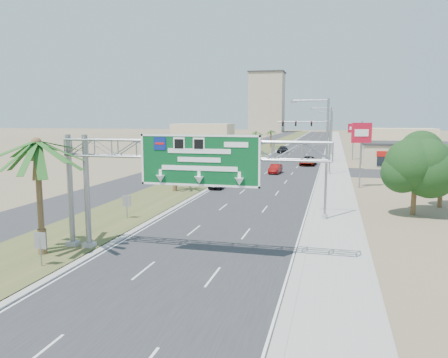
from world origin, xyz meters
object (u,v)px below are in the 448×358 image
at_px(sign_gantry, 176,158).
at_px(pole_sign_blue, 363,136).
at_px(store_building, 417,156).
at_px(car_far, 283,150).
at_px(palm_near, 36,143).
at_px(pole_sign_red_far, 353,131).
at_px(car_right_lane, 308,161).
at_px(car_left_lane, 218,183).
at_px(car_mid_lane, 275,169).
at_px(signal_mast, 319,137).
at_px(pole_sign_red_near, 361,136).

height_order(sign_gantry, pole_sign_blue, sign_gantry).
xyz_separation_m(store_building, pole_sign_blue, (-9.00, 1.43, 3.25)).
relative_size(sign_gantry, car_far, 3.10).
relative_size(palm_near, store_building, 0.46).
distance_m(store_building, car_far, 36.52).
distance_m(pole_sign_blue, pole_sign_red_far, 9.96).
relative_size(car_right_lane, pole_sign_blue, 0.78).
bearing_deg(pole_sign_blue, car_left_lane, -120.20).
bearing_deg(car_mid_lane, store_building, 36.22).
distance_m(signal_mast, car_far, 22.06).
xyz_separation_m(pole_sign_red_near, pole_sign_blue, (1.79, 27.14, -1.02)).
bearing_deg(pole_sign_blue, pole_sign_red_near, -93.78).
bearing_deg(pole_sign_red_far, car_right_lane, -122.26).
xyz_separation_m(store_building, pole_sign_red_near, (-10.79, -25.72, 4.27)).
xyz_separation_m(palm_near, store_building, (31.20, 58.00, -4.93)).
xyz_separation_m(car_mid_lane, car_far, (-3.49, 40.06, 0.08)).
bearing_deg(car_far, car_right_lane, -72.27).
bearing_deg(car_right_lane, palm_near, -98.65).
height_order(store_building, pole_sign_red_far, pole_sign_red_far).
xyz_separation_m(palm_near, car_left_lane, (3.76, 27.75, -6.23)).
xyz_separation_m(sign_gantry, car_far, (-2.94, 81.69, -5.27)).
distance_m(signal_mast, pole_sign_red_far, 8.53).
height_order(signal_mast, car_far, signal_mast).
bearing_deg(store_building, pole_sign_red_far, 132.18).
height_order(car_far, pole_sign_red_far, pole_sign_red_far).
xyz_separation_m(palm_near, car_far, (5.20, 83.61, -6.15)).
relative_size(store_building, car_right_lane, 3.20).
height_order(store_building, pole_sign_blue, pole_sign_blue).
distance_m(car_right_lane, pole_sign_red_far, 16.01).
bearing_deg(palm_near, store_building, 61.72).
relative_size(signal_mast, car_mid_lane, 2.41).
height_order(sign_gantry, pole_sign_red_far, sign_gantry).
distance_m(car_far, pole_sign_red_near, 53.82).
xyz_separation_m(car_right_lane, car_far, (-7.66, 27.17, 0.00)).
bearing_deg(signal_mast, pole_sign_blue, -30.15).
height_order(car_left_lane, pole_sign_blue, pole_sign_blue).
distance_m(sign_gantry, pole_sign_red_far, 68.57).
height_order(palm_near, store_building, palm_near).
relative_size(car_left_lane, car_mid_lane, 0.97).
xyz_separation_m(palm_near, car_mid_lane, (8.68, 43.55, -6.23)).
distance_m(signal_mast, pole_sign_red_near, 32.29).
relative_size(store_building, pole_sign_blue, 2.50).
height_order(car_mid_lane, car_right_lane, car_right_lane).
bearing_deg(car_right_lane, pole_sign_blue, 21.89).
xyz_separation_m(palm_near, pole_sign_red_near, (20.41, 32.28, -0.66)).
relative_size(palm_near, car_right_lane, 1.49).
bearing_deg(sign_gantry, car_mid_lane, 89.25).
bearing_deg(pole_sign_red_near, car_left_lane, -164.76).
bearing_deg(pole_sign_blue, car_far, 125.11).
bearing_deg(sign_gantry, signal_mast, 84.26).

